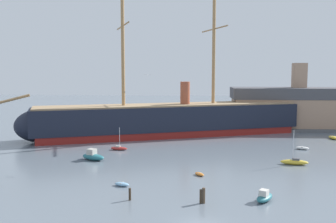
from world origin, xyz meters
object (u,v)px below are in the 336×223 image
motorboat_distant_centre (202,127)px  mooring_piling_nearest (130,194)px  dinghy_near_centre (199,174)px  mooring_piling_right_pair (204,196)px  sailboat_mid_right (294,162)px  dinghy_far_right (333,138)px  tall_ship (170,119)px  dinghy_alongside_stern (302,148)px  mooring_piling_left_pair (201,196)px  motorboat_mid_left (93,156)px  seagull_in_flight (148,75)px  motorboat_far_left (86,130)px  motorboat_foreground_right (264,197)px  sailboat_alongside_bow (119,148)px  dinghy_foreground_left (122,184)px  dockside_warehouse_right (330,109)px

motorboat_distant_centre → mooring_piling_nearest: size_ratio=3.46×
dinghy_near_centre → mooring_piling_right_pair: size_ratio=1.07×
sailboat_mid_right → mooring_piling_nearest: size_ratio=3.89×
sailboat_mid_right → dinghy_far_right: bearing=58.6°
tall_ship → dinghy_alongside_stern: size_ratio=26.46×
dinghy_near_centre → sailboat_mid_right: sailboat_mid_right is taller
sailboat_mid_right → mooring_piling_left_pair: 24.60m
motorboat_mid_left → motorboat_distant_centre: motorboat_distant_centre is taller
mooring_piling_left_pair → seagull_in_flight: seagull_in_flight is taller
seagull_in_flight → dinghy_far_right: bearing=30.2°
tall_ship → mooring_piling_left_pair: 46.15m
motorboat_mid_left → motorboat_far_left: bearing=107.6°
motorboat_far_left → motorboat_distant_centre: motorboat_distant_centre is taller
dinghy_alongside_stern → mooring_piling_right_pair: size_ratio=1.51×
motorboat_foreground_right → motorboat_distant_centre: 54.30m
tall_ship → seagull_in_flight: bearing=-95.2°
motorboat_distant_centre → mooring_piling_nearest: bearing=-100.2°
sailboat_alongside_bow → motorboat_mid_left: bearing=-108.7°
motorboat_foreground_right → mooring_piling_left_pair: 7.51m
motorboat_mid_left → motorboat_distant_centre: 39.78m
sailboat_mid_right → sailboat_alongside_bow: 31.87m
dinghy_alongside_stern → mooring_piling_right_pair: bearing=-122.3°
tall_ship → motorboat_distant_centre: 12.64m
dinghy_foreground_left → motorboat_foreground_right: (17.57, -4.77, 0.24)m
dinghy_foreground_left → motorboat_far_left: bearing=111.1°
sailboat_mid_right → dockside_warehouse_right: dockside_warehouse_right is taller
mooring_piling_left_pair → tall_ship: bearing=97.6°
motorboat_far_left → mooring_piling_nearest: bearing=-69.0°
tall_ship → mooring_piling_left_pair: size_ratio=43.91×
dinghy_foreground_left → mooring_piling_left_pair: mooring_piling_left_pair is taller
dockside_warehouse_right → motorboat_distant_centre: bearing=-175.2°
dinghy_far_right → mooring_piling_nearest: bearing=-132.0°
seagull_in_flight → motorboat_distant_centre: bearing=73.9°
dinghy_foreground_left → dinghy_near_centre: size_ratio=1.19×
dinghy_foreground_left → motorboat_mid_left: bearing=117.6°
motorboat_foreground_right → motorboat_mid_left: bearing=142.6°
motorboat_distant_centre → mooring_piling_right_pair: size_ratio=2.81×
motorboat_mid_left → mooring_piling_left_pair: bearing=-49.0°
tall_ship → mooring_piling_right_pair: 46.12m
dinghy_far_right → dockside_warehouse_right: 16.13m
sailboat_mid_right → motorboat_far_left: (-42.16, 29.56, 0.21)m
motorboat_mid_left → motorboat_far_left: (-8.95, 28.26, 0.03)m
sailboat_mid_right → motorboat_distant_centre: sailboat_mid_right is taller
sailboat_mid_right → mooring_piling_right_pair: bearing=-128.5°
mooring_piling_left_pair → mooring_piling_right_pair: (0.33, 0.07, 0.08)m
mooring_piling_left_pair → dockside_warehouse_right: dockside_warehouse_right is taller
sailboat_alongside_bow → motorboat_distant_centre: sailboat_alongside_bow is taller
mooring_piling_left_pair → dockside_warehouse_right: size_ratio=0.03×
dinghy_foreground_left → tall_ship: bearing=84.1°
mooring_piling_left_pair → dockside_warehouse_right: (34.57, 57.97, 4.58)m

